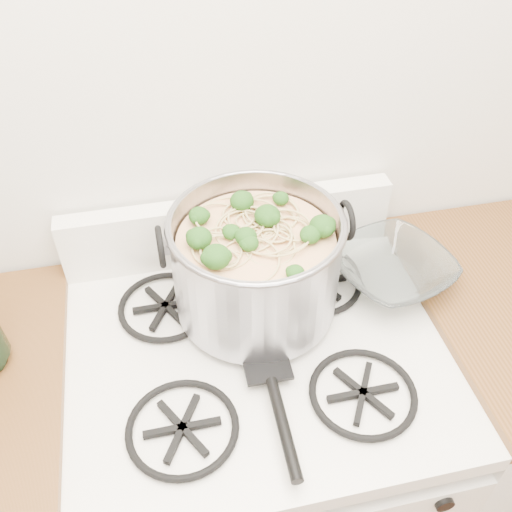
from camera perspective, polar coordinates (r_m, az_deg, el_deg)
The scene contains 5 objects.
gas_range at distance 1.56m, azimuth 0.13°, elevation -20.04°, with size 0.76×0.66×0.92m.
counter_left at distance 1.57m, azimuth -19.64°, elevation -21.98°, with size 0.25×0.65×0.92m.
stock_pot at distance 1.15m, azimuth 0.00°, elevation -0.94°, with size 0.38×0.35×0.23m.
spatula at distance 1.12m, azimuth 0.93°, elevation -10.05°, with size 0.29×0.31×0.02m, color black, non-canonical shape.
glass_bowl at distance 1.30m, azimuth 13.34°, elevation -1.84°, with size 0.10×0.10×0.02m, color white.
Camera 1 is at (-0.16, 0.56, 1.82)m, focal length 40.00 mm.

